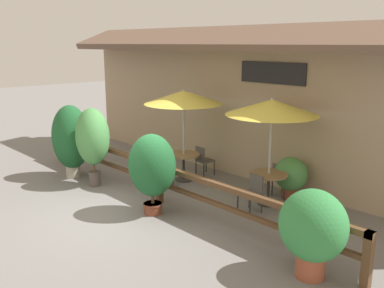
{
  "coord_description": "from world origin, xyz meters",
  "views": [
    {
      "loc": [
        7.66,
        -5.05,
        3.75
      ],
      "look_at": [
        0.55,
        1.61,
        1.44
      ],
      "focal_mm": 40.0,
      "sensor_mm": 36.0,
      "label": 1
    }
  ],
  "objects_px": {
    "chair_near_streetside": "(165,169)",
    "potted_plant_entrance_palm": "(291,176)",
    "potted_plant_corner_fern": "(152,166)",
    "potted_plant_small_flowering": "(93,138)",
    "dining_table_middle": "(269,180)",
    "dining_table_near": "(184,159)",
    "chair_near_wallside": "(203,159)",
    "chair_middle_wallside": "(282,178)",
    "potted_plant_tall_tropical": "(71,138)",
    "chair_middle_streetside": "(252,192)",
    "potted_plant_broad_leaf": "(313,228)",
    "patio_umbrella_near": "(183,97)",
    "patio_umbrella_middle": "(272,107)"
  },
  "relations": [
    {
      "from": "chair_near_streetside",
      "to": "potted_plant_entrance_palm",
      "type": "distance_m",
      "value": 3.25
    },
    {
      "from": "potted_plant_corner_fern",
      "to": "potted_plant_small_flowering",
      "type": "bearing_deg",
      "value": 178.8
    },
    {
      "from": "chair_near_streetside",
      "to": "dining_table_middle",
      "type": "xyz_separation_m",
      "value": [
        2.65,
        0.97,
        0.13
      ]
    },
    {
      "from": "chair_near_streetside",
      "to": "dining_table_near",
      "type": "bearing_deg",
      "value": 111.12
    },
    {
      "from": "dining_table_middle",
      "to": "chair_near_streetside",
      "type": "bearing_deg",
      "value": -159.96
    },
    {
      "from": "chair_near_wallside",
      "to": "dining_table_middle",
      "type": "xyz_separation_m",
      "value": [
        2.68,
        -0.48,
        0.13
      ]
    },
    {
      "from": "dining_table_middle",
      "to": "chair_middle_wallside",
      "type": "xyz_separation_m",
      "value": [
        -0.08,
        0.66,
        -0.13
      ]
    },
    {
      "from": "chair_near_wallside",
      "to": "potted_plant_tall_tropical",
      "type": "height_order",
      "value": "potted_plant_tall_tropical"
    },
    {
      "from": "dining_table_middle",
      "to": "chair_middle_streetside",
      "type": "distance_m",
      "value": 0.67
    },
    {
      "from": "chair_middle_streetside",
      "to": "chair_middle_wallside",
      "type": "bearing_deg",
      "value": 99.52
    },
    {
      "from": "chair_middle_wallside",
      "to": "potted_plant_entrance_palm",
      "type": "height_order",
      "value": "potted_plant_entrance_palm"
    },
    {
      "from": "potted_plant_corner_fern",
      "to": "potted_plant_broad_leaf",
      "type": "bearing_deg",
      "value": 3.28
    },
    {
      "from": "patio_umbrella_near",
      "to": "chair_middle_streetside",
      "type": "height_order",
      "value": "patio_umbrella_near"
    },
    {
      "from": "chair_middle_streetside",
      "to": "potted_plant_corner_fern",
      "type": "relative_size",
      "value": 0.47
    },
    {
      "from": "patio_umbrella_near",
      "to": "dining_table_middle",
      "type": "distance_m",
      "value": 3.23
    },
    {
      "from": "patio_umbrella_near",
      "to": "dining_table_near",
      "type": "xyz_separation_m",
      "value": [
        -0.0,
        -0.0,
        -1.72
      ]
    },
    {
      "from": "chair_near_streetside",
      "to": "potted_plant_tall_tropical",
      "type": "xyz_separation_m",
      "value": [
        -2.46,
        -1.39,
        0.66
      ]
    },
    {
      "from": "dining_table_near",
      "to": "potted_plant_entrance_palm",
      "type": "bearing_deg",
      "value": 18.52
    },
    {
      "from": "chair_middle_wallside",
      "to": "potted_plant_broad_leaf",
      "type": "distance_m",
      "value": 3.81
    },
    {
      "from": "chair_near_streetside",
      "to": "potted_plant_small_flowering",
      "type": "relative_size",
      "value": 0.4
    },
    {
      "from": "dining_table_near",
      "to": "dining_table_middle",
      "type": "height_order",
      "value": "same"
    },
    {
      "from": "potted_plant_entrance_palm",
      "to": "potted_plant_broad_leaf",
      "type": "bearing_deg",
      "value": -50.7
    },
    {
      "from": "patio_umbrella_middle",
      "to": "dining_table_middle",
      "type": "height_order",
      "value": "patio_umbrella_middle"
    },
    {
      "from": "potted_plant_small_flowering",
      "to": "potted_plant_entrance_palm",
      "type": "distance_m",
      "value": 5.18
    },
    {
      "from": "chair_middle_wallside",
      "to": "potted_plant_small_flowering",
      "type": "bearing_deg",
      "value": 41.41
    },
    {
      "from": "patio_umbrella_middle",
      "to": "potted_plant_broad_leaf",
      "type": "distance_m",
      "value": 3.58
    },
    {
      "from": "patio_umbrella_near",
      "to": "potted_plant_corner_fern",
      "type": "height_order",
      "value": "patio_umbrella_near"
    },
    {
      "from": "chair_near_wallside",
      "to": "potted_plant_entrance_palm",
      "type": "distance_m",
      "value": 2.83
    },
    {
      "from": "patio_umbrella_near",
      "to": "potted_plant_entrance_palm",
      "type": "height_order",
      "value": "patio_umbrella_near"
    },
    {
      "from": "dining_table_middle",
      "to": "potted_plant_corner_fern",
      "type": "height_order",
      "value": "potted_plant_corner_fern"
    },
    {
      "from": "dining_table_middle",
      "to": "chair_middle_streetside",
      "type": "relative_size",
      "value": 1.04
    },
    {
      "from": "chair_middle_wallside",
      "to": "potted_plant_broad_leaf",
      "type": "bearing_deg",
      "value": 136.69
    },
    {
      "from": "chair_middle_streetside",
      "to": "patio_umbrella_middle",
      "type": "bearing_deg",
      "value": 97.55
    },
    {
      "from": "chair_near_streetside",
      "to": "chair_middle_wallside",
      "type": "bearing_deg",
      "value": 47.14
    },
    {
      "from": "chair_near_streetside",
      "to": "potted_plant_entrance_palm",
      "type": "height_order",
      "value": "potted_plant_entrance_palm"
    },
    {
      "from": "chair_middle_streetside",
      "to": "potted_plant_broad_leaf",
      "type": "relative_size",
      "value": 0.57
    },
    {
      "from": "potted_plant_small_flowering",
      "to": "patio_umbrella_middle",
      "type": "bearing_deg",
      "value": 29.91
    },
    {
      "from": "potted_plant_small_flowering",
      "to": "potted_plant_entrance_palm",
      "type": "xyz_separation_m",
      "value": [
        4.14,
        3.02,
        -0.73
      ]
    },
    {
      "from": "patio_umbrella_near",
      "to": "potted_plant_entrance_palm",
      "type": "relative_size",
      "value": 2.44
    },
    {
      "from": "dining_table_near",
      "to": "potted_plant_entrance_palm",
      "type": "xyz_separation_m",
      "value": [
        2.86,
        0.96,
        -0.03
      ]
    },
    {
      "from": "patio_umbrella_middle",
      "to": "potted_plant_entrance_palm",
      "type": "xyz_separation_m",
      "value": [
        0.13,
        0.72,
        -1.75
      ]
    },
    {
      "from": "potted_plant_broad_leaf",
      "to": "potted_plant_entrance_palm",
      "type": "bearing_deg",
      "value": 129.3
    },
    {
      "from": "dining_table_near",
      "to": "chair_middle_streetside",
      "type": "distance_m",
      "value": 2.8
    },
    {
      "from": "chair_near_wallside",
      "to": "chair_middle_wallside",
      "type": "distance_m",
      "value": 2.61
    },
    {
      "from": "patio_umbrella_near",
      "to": "patio_umbrella_middle",
      "type": "xyz_separation_m",
      "value": [
        2.73,
        0.24,
        0.0
      ]
    },
    {
      "from": "chair_near_streetside",
      "to": "chair_near_wallside",
      "type": "distance_m",
      "value": 1.45
    },
    {
      "from": "potted_plant_small_flowering",
      "to": "potted_plant_entrance_palm",
      "type": "height_order",
      "value": "potted_plant_small_flowering"
    },
    {
      "from": "patio_umbrella_middle",
      "to": "dining_table_middle",
      "type": "relative_size",
      "value": 2.87
    },
    {
      "from": "chair_middle_wallside",
      "to": "chair_near_wallside",
      "type": "bearing_deg",
      "value": 8.17
    },
    {
      "from": "dining_table_near",
      "to": "chair_near_wallside",
      "type": "distance_m",
      "value": 0.74
    }
  ]
}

